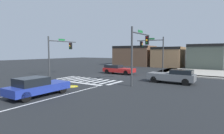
{
  "coord_description": "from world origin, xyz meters",
  "views": [
    {
      "loc": [
        13.65,
        -20.37,
        3.26
      ],
      "look_at": [
        0.26,
        0.17,
        1.2
      ],
      "focal_mm": 28.85,
      "sensor_mm": 36.0,
      "label": 1
    }
  ],
  "objects_px": {
    "traffic_signal_southwest": "(60,50)",
    "traffic_signal_northeast": "(153,49)",
    "traffic_signal_southeast": "(139,46)",
    "car_red": "(118,69)",
    "car_blue": "(37,86)",
    "car_gray": "(173,76)"
  },
  "relations": [
    {
      "from": "car_gray",
      "to": "car_blue",
      "type": "relative_size",
      "value": 1.03
    },
    {
      "from": "traffic_signal_southwest",
      "to": "car_gray",
      "type": "height_order",
      "value": "traffic_signal_southwest"
    },
    {
      "from": "car_red",
      "to": "car_blue",
      "type": "height_order",
      "value": "car_blue"
    },
    {
      "from": "traffic_signal_southeast",
      "to": "car_red",
      "type": "relative_size",
      "value": 1.19
    },
    {
      "from": "traffic_signal_northeast",
      "to": "car_gray",
      "type": "height_order",
      "value": "traffic_signal_northeast"
    },
    {
      "from": "traffic_signal_northeast",
      "to": "traffic_signal_southwest",
      "type": "bearing_deg",
      "value": 45.64
    },
    {
      "from": "traffic_signal_southwest",
      "to": "car_red",
      "type": "relative_size",
      "value": 1.12
    },
    {
      "from": "traffic_signal_southeast",
      "to": "car_blue",
      "type": "height_order",
      "value": "traffic_signal_southeast"
    },
    {
      "from": "traffic_signal_southwest",
      "to": "traffic_signal_northeast",
      "type": "distance_m",
      "value": 13.61
    },
    {
      "from": "car_blue",
      "to": "traffic_signal_southeast",
      "type": "bearing_deg",
      "value": -24.79
    },
    {
      "from": "traffic_signal_southwest",
      "to": "car_red",
      "type": "bearing_deg",
      "value": -41.45
    },
    {
      "from": "traffic_signal_southwest",
      "to": "traffic_signal_northeast",
      "type": "bearing_deg",
      "value": -44.36
    },
    {
      "from": "car_blue",
      "to": "car_red",
      "type": "bearing_deg",
      "value": 8.0
    },
    {
      "from": "car_red",
      "to": "car_gray",
      "type": "height_order",
      "value": "car_gray"
    },
    {
      "from": "traffic_signal_southwest",
      "to": "car_gray",
      "type": "relative_size",
      "value": 1.12
    },
    {
      "from": "car_gray",
      "to": "traffic_signal_southwest",
      "type": "bearing_deg",
      "value": 9.79
    },
    {
      "from": "traffic_signal_southwest",
      "to": "traffic_signal_southeast",
      "type": "relative_size",
      "value": 0.94
    },
    {
      "from": "traffic_signal_northeast",
      "to": "car_red",
      "type": "height_order",
      "value": "traffic_signal_northeast"
    },
    {
      "from": "traffic_signal_southwest",
      "to": "traffic_signal_southeast",
      "type": "bearing_deg",
      "value": -89.19
    },
    {
      "from": "traffic_signal_southwest",
      "to": "car_blue",
      "type": "relative_size",
      "value": 1.16
    },
    {
      "from": "traffic_signal_southeast",
      "to": "car_red",
      "type": "distance_m",
      "value": 9.15
    },
    {
      "from": "traffic_signal_southeast",
      "to": "car_gray",
      "type": "bearing_deg",
      "value": -50.53
    }
  ]
}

